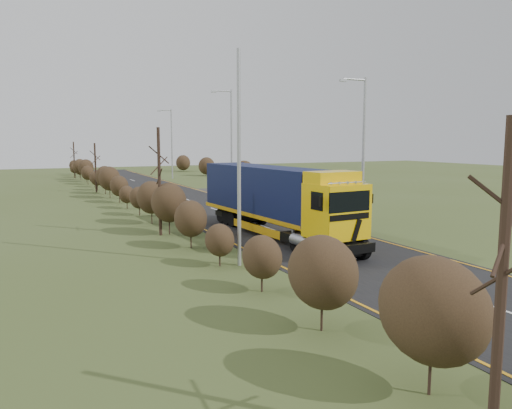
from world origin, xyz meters
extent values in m
plane|color=#3F4C20|center=(0.00, 0.00, 0.00)|extent=(160.00, 160.00, 0.00)
cube|color=black|center=(0.00, 10.00, 0.01)|extent=(8.00, 120.00, 0.02)
cube|color=#312E2B|center=(6.50, 20.00, 0.01)|extent=(6.00, 18.00, 0.02)
cube|color=orange|center=(-3.70, 10.00, 0.03)|extent=(0.12, 116.00, 0.01)
cube|color=orange|center=(3.70, 10.00, 0.03)|extent=(0.12, 116.00, 0.01)
cube|color=silver|center=(0.00, -12.00, 0.03)|extent=(0.12, 3.00, 0.01)
cube|color=silver|center=(0.00, -4.00, 0.03)|extent=(0.12, 3.00, 0.01)
cube|color=silver|center=(0.00, 4.00, 0.03)|extent=(0.12, 3.00, 0.01)
cube|color=silver|center=(0.00, 12.00, 0.03)|extent=(0.12, 3.00, 0.01)
cube|color=silver|center=(0.00, 20.00, 0.03)|extent=(0.12, 3.00, 0.01)
cube|color=silver|center=(0.00, 28.00, 0.03)|extent=(0.12, 3.00, 0.01)
cube|color=silver|center=(0.00, 36.00, 0.03)|extent=(0.12, 3.00, 0.01)
cube|color=silver|center=(0.00, 44.00, 0.03)|extent=(0.12, 3.00, 0.01)
cube|color=silver|center=(0.00, 52.00, 0.03)|extent=(0.12, 3.00, 0.01)
cube|color=silver|center=(0.00, 60.00, 0.03)|extent=(0.12, 3.00, 0.01)
ellipsoid|color=#312216|center=(-5.94, -16.00, 1.85)|extent=(1.97, 2.56, 2.26)
ellipsoid|color=#312216|center=(-6.05, -12.00, 1.69)|extent=(1.80, 2.34, 2.07)
ellipsoid|color=#312216|center=(-5.97, -8.00, 1.26)|extent=(1.34, 1.74, 1.54)
ellipsoid|color=#312216|center=(-6.02, -4.00, 1.14)|extent=(1.21, 1.57, 1.39)
ellipsoid|color=#312216|center=(-6.00, 0.00, 1.49)|extent=(1.58, 2.06, 1.82)
ellipsoid|color=#312216|center=(-5.98, 4.00, 1.84)|extent=(1.96, 2.55, 2.25)
ellipsoid|color=#312216|center=(-6.03, 8.00, 1.72)|extent=(1.83, 2.38, 2.10)
ellipsoid|color=#312216|center=(-5.95, 12.00, 1.28)|extent=(1.37, 1.78, 1.57)
ellipsoid|color=#312216|center=(-6.06, 16.00, 1.13)|extent=(1.20, 1.56, 1.38)
ellipsoid|color=#312216|center=(-5.92, 20.00, 1.46)|extent=(1.55, 2.02, 1.78)
ellipsoid|color=#312216|center=(-6.09, 24.00, 1.83)|extent=(1.95, 2.53, 2.24)
ellipsoid|color=#312216|center=(-5.90, 28.00, 1.74)|extent=(1.85, 2.41, 2.13)
ellipsoid|color=#312216|center=(-6.12, 32.00, 1.31)|extent=(1.40, 1.81, 1.61)
ellipsoid|color=#312216|center=(-5.87, 36.00, 1.12)|extent=(1.19, 1.55, 1.37)
ellipsoid|color=#312216|center=(-6.14, 40.00, 1.43)|extent=(1.52, 1.97, 1.75)
ellipsoid|color=#312216|center=(-5.84, 44.00, 1.81)|extent=(1.93, 2.51, 2.22)
ellipsoid|color=#312216|center=(-6.17, 48.00, 1.76)|extent=(1.88, 2.44, 2.16)
ellipsoid|color=#312216|center=(-5.82, 52.00, 1.34)|extent=(1.43, 1.85, 1.64)
ellipsoid|color=#312216|center=(-6.19, 56.00, 1.12)|extent=(1.19, 1.55, 1.37)
ellipsoid|color=#312216|center=(-5.80, 60.00, 1.40)|extent=(1.49, 1.93, 1.71)
cylinder|color=black|center=(-6.50, -18.00, 2.86)|extent=(0.18, 0.18, 5.72)
cylinder|color=black|center=(-6.50, 4.00, 3.03)|extent=(0.18, 0.18, 6.05)
cylinder|color=black|center=(-6.50, 30.00, 2.53)|extent=(0.18, 0.18, 5.06)
cylinder|color=black|center=(-6.50, 52.00, 2.57)|extent=(0.18, 0.18, 5.15)
cube|color=black|center=(-0.80, -4.12, 0.66)|extent=(2.58, 4.48, 0.42)
cube|color=#EDBA0A|center=(-0.80, -4.96, 2.20)|extent=(2.50, 2.24, 2.44)
cube|color=black|center=(-0.80, -5.95, 0.52)|extent=(2.35, 0.30, 0.52)
cube|color=black|center=(-1.19, -6.01, 1.45)|extent=(0.57, 0.06, 1.01)
cube|color=black|center=(-0.41, -6.01, 1.45)|extent=(0.57, 0.06, 1.01)
cube|color=black|center=(-0.80, -5.98, 2.72)|extent=(2.20, 0.23, 0.89)
cube|color=black|center=(-0.80, -6.01, 2.06)|extent=(2.15, 0.20, 0.26)
cube|color=#EDBA0A|center=(-0.80, -4.64, 3.69)|extent=(2.44, 1.49, 0.53)
cylinder|color=silver|center=(-0.80, -5.76, 3.52)|extent=(2.06, 0.22, 0.06)
cube|color=black|center=(-2.14, -5.76, 2.77)|extent=(0.09, 0.13, 0.42)
cube|color=black|center=(0.54, -5.76, 2.77)|extent=(0.09, 0.13, 0.42)
cylinder|color=gray|center=(-1.88, -3.75, 0.70)|extent=(0.62, 1.26, 0.53)
cylinder|color=gray|center=(0.28, -3.75, 0.70)|extent=(0.62, 1.26, 0.53)
cube|color=orange|center=(-0.80, 1.98, 1.15)|extent=(3.26, 11.97, 0.23)
cube|color=black|center=(-0.80, 1.98, 2.56)|extent=(3.21, 11.59, 2.58)
cube|color=#0F1240|center=(-0.80, 7.72, 2.56)|extent=(2.32, 0.24, 2.58)
cube|color=#0F1240|center=(-0.80, -3.77, 2.56)|extent=(2.32, 0.24, 2.58)
cube|color=black|center=(-0.80, 5.54, 0.61)|extent=(2.41, 3.54, 0.33)
cube|color=orange|center=(-1.94, 1.04, 0.52)|extent=(0.45, 5.15, 0.42)
cube|color=orange|center=(0.34, 1.04, 0.52)|extent=(0.45, 5.15, 0.42)
cylinder|color=black|center=(-1.79, -5.62, 0.49)|extent=(0.38, 1.00, 0.98)
cylinder|color=black|center=(0.19, -5.62, 0.49)|extent=(0.38, 1.00, 0.98)
cylinder|color=black|center=(-1.79, -3.28, 0.49)|extent=(0.38, 1.00, 0.98)
cylinder|color=black|center=(0.19, -3.28, 0.49)|extent=(0.38, 1.00, 0.98)
cylinder|color=black|center=(-1.79, 4.70, 0.49)|extent=(0.38, 1.00, 0.98)
cylinder|color=black|center=(0.19, 4.70, 0.49)|extent=(0.38, 1.00, 0.98)
cylinder|color=black|center=(-1.79, 5.64, 0.49)|extent=(0.38, 1.00, 0.98)
cylinder|color=black|center=(0.19, 5.64, 0.49)|extent=(0.38, 1.00, 0.98)
cylinder|color=black|center=(-1.79, 6.57, 0.49)|extent=(0.38, 1.00, 0.98)
cylinder|color=black|center=(0.19, 6.57, 0.49)|extent=(0.38, 1.00, 0.98)
imported|color=maroon|center=(6.83, 17.80, 0.70)|extent=(2.41, 4.35, 1.40)
imported|color=#0D0B3F|center=(5.79, 21.09, 0.67)|extent=(1.73, 4.19, 1.35)
cylinder|color=#A2A4A7|center=(5.80, 1.80, 4.56)|extent=(0.18, 0.18, 9.12)
cylinder|color=#A2A4A7|center=(4.99, 1.80, 8.97)|extent=(1.62, 0.12, 0.12)
cube|color=#A2A4A7|center=(4.18, 1.80, 8.87)|extent=(0.46, 0.18, 0.14)
cylinder|color=#A2A4A7|center=(5.80, 23.14, 5.16)|extent=(0.18, 0.18, 10.31)
cylinder|color=#A2A4A7|center=(4.88, 23.14, 10.14)|extent=(1.83, 0.12, 0.12)
cube|color=#A2A4A7|center=(3.97, 23.14, 10.03)|extent=(0.52, 0.21, 0.16)
cylinder|color=#A2A4A7|center=(5.80, 44.89, 4.80)|extent=(0.18, 0.18, 9.60)
cylinder|color=#A2A4A7|center=(4.95, 44.89, 9.44)|extent=(1.71, 0.12, 0.12)
cube|color=#A2A4A7|center=(4.09, 44.89, 9.34)|extent=(0.48, 0.19, 0.15)
cylinder|color=#A2A4A7|center=(-5.20, -4.22, 4.53)|extent=(0.16, 0.16, 9.05)
cylinder|color=#A2A4A7|center=(4.20, 14.67, 1.09)|extent=(0.08, 0.08, 2.18)
cylinder|color=red|center=(4.20, 14.64, 2.18)|extent=(0.70, 0.04, 0.70)
cylinder|color=white|center=(4.20, 14.62, 2.18)|extent=(0.52, 0.02, 0.52)
cylinder|color=#A2A4A7|center=(4.28, 22.11, 0.77)|extent=(0.08, 0.08, 1.54)
cube|color=yellow|center=(4.28, 22.06, 1.65)|extent=(0.78, 0.04, 0.78)
camera|label=1|loc=(-13.48, -23.41, 5.33)|focal=35.00mm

